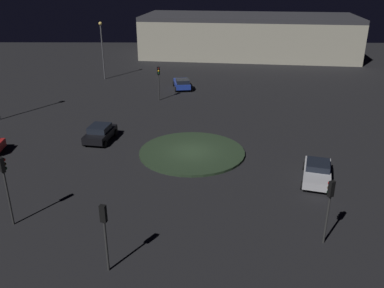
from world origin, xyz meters
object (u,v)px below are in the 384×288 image
Objects in this scene: car_black at (100,133)px; car_silver at (317,172)px; traffic_light_southeast at (5,178)px; car_blue at (182,83)px; store_building at (248,36)px; traffic_light_east at (105,225)px; streetlamp_southwest at (102,44)px; traffic_light_west at (159,77)px; traffic_light_northeast at (329,199)px.

car_silver is (7.37, 17.23, -0.06)m from car_black.
traffic_light_southeast is at bearing 179.36° from car_black.
store_building is (-22.98, 11.03, 2.82)m from car_blue.
store_building is at bearing 2.44° from traffic_light_east.
car_black is 23.66m from streetlamp_southwest.
traffic_light_southeast reaches higher than traffic_light_west.
streetlamp_southwest reaches higher than car_blue.
traffic_light_west is at bearing -130.42° from car_silver.
car_black reaches higher than car_blue.
streetlamp_southwest is (-10.37, -8.57, 2.03)m from traffic_light_west.
traffic_light_northeast is at bearing 27.94° from streetlamp_southwest.
car_blue is 1.09× the size of traffic_light_northeast.
car_blue is 0.54× the size of streetlamp_southwest.
traffic_light_west is at bearing 39.58° from streetlamp_southwest.
traffic_light_southeast is 0.56× the size of streetlamp_southwest.
store_building is at bearing 128.61° from streetlamp_southwest.
traffic_light_southeast reaches higher than car_black.
car_blue is 6.01m from traffic_light_west.
car_blue is 25.65m from store_building.
car_black is 0.85× the size of car_silver.
traffic_light_northeast is (32.31, 8.88, 2.01)m from car_blue.
traffic_light_east is at bearing -156.98° from car_black.
traffic_light_northeast reaches higher than traffic_light_east.
car_silver is 0.61× the size of streetlamp_southwest.
car_black is 44.35m from store_building.
streetlamp_southwest reaches higher than traffic_light_east.
traffic_light_southeast is (-1.62, -17.93, 0.36)m from traffic_light_northeast.
car_black is 18.81m from car_blue.
traffic_light_northeast is at bearing -62.56° from traffic_light_east.
traffic_light_southeast is 1.16× the size of traffic_light_east.
streetlamp_southwest is at bearing 45.80° from store_building.
store_building is (-28.03, 13.54, 0.72)m from traffic_light_west.
streetlamp_southwest is at bearing 56.11° from car_blue.
car_black is at bearing 73.55° from store_building.
traffic_light_northeast is at bearing -123.94° from car_black.
streetlamp_southwest is (-5.32, -11.08, 4.13)m from car_blue.
store_building reaches higher than traffic_light_east.
store_building is at bearing -33.80° from traffic_light_northeast.
traffic_light_southeast is 57.31m from store_building.
car_black is 0.97× the size of car_blue.
streetlamp_southwest is (-30.26, -21.59, 4.18)m from car_silver.
traffic_light_west is at bearing -8.89° from traffic_light_northeast.
car_silver is 20.53m from traffic_light_southeast.
traffic_light_northeast is 29.54m from traffic_light_west.
traffic_light_east is (2.38, -11.46, -0.04)m from traffic_light_northeast.
car_blue is 32.09m from traffic_light_southeast.
car_blue is 0.96× the size of traffic_light_southeast.
traffic_light_west is at bearing 71.40° from store_building.
traffic_light_west is (5.05, -2.51, 2.09)m from car_blue.
traffic_light_southeast is at bearing -57.25° from car_silver.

